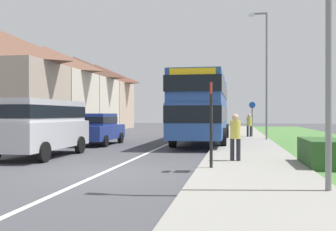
% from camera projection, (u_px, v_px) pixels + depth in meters
% --- Properties ---
extents(ground_plane, '(120.00, 120.00, 0.00)m').
position_uv_depth(ground_plane, '(103.00, 173.00, 10.83)').
color(ground_plane, '#424247').
extents(lane_marking_centre, '(0.14, 60.00, 0.01)m').
position_uv_depth(lane_marking_centre, '(159.00, 148.00, 18.71)').
color(lane_marking_centre, silver).
rests_on(lane_marking_centre, ground_plane).
extents(pavement_near_side, '(3.20, 68.00, 0.12)m').
position_uv_depth(pavement_near_side, '(248.00, 152.00, 16.01)').
color(pavement_near_side, gray).
rests_on(pavement_near_side, ground_plane).
extents(roadside_hedge, '(1.10, 2.49, 0.90)m').
position_uv_depth(roadside_hedge, '(322.00, 154.00, 11.67)').
color(roadside_hedge, '#2D5128').
rests_on(roadside_hedge, ground_plane).
extents(double_decker_bus, '(2.80, 11.26, 3.70)m').
position_uv_depth(double_decker_bus, '(203.00, 106.00, 21.97)').
color(double_decker_bus, '#284C93').
rests_on(double_decker_bus, ground_plane).
extents(parked_van_silver, '(2.11, 5.02, 2.21)m').
position_uv_depth(parked_van_silver, '(41.00, 123.00, 14.85)').
color(parked_van_silver, '#B7B7BC').
rests_on(parked_van_silver, ground_plane).
extents(parked_car_blue, '(2.01, 4.30, 1.69)m').
position_uv_depth(parked_car_blue, '(97.00, 128.00, 20.72)').
color(parked_car_blue, navy).
rests_on(parked_car_blue, ground_plane).
extents(pedestrian_at_stop, '(0.34, 0.34, 1.67)m').
position_uv_depth(pedestrian_at_stop, '(235.00, 135.00, 12.68)').
color(pedestrian_at_stop, '#23232D').
rests_on(pedestrian_at_stop, ground_plane).
extents(pedestrian_walking_away, '(0.34, 0.34, 1.67)m').
position_uv_depth(pedestrian_walking_away, '(249.00, 124.00, 26.17)').
color(pedestrian_walking_away, '#23232D').
rests_on(pedestrian_walking_away, ground_plane).
extents(bus_stop_sign, '(0.09, 0.52, 2.60)m').
position_uv_depth(bus_stop_sign, '(211.00, 118.00, 11.04)').
color(bus_stop_sign, black).
rests_on(bus_stop_sign, ground_plane).
extents(cycle_route_sign, '(0.44, 0.08, 2.52)m').
position_uv_depth(cycle_route_sign, '(252.00, 117.00, 26.83)').
color(cycle_route_sign, slate).
rests_on(cycle_route_sign, ground_plane).
extents(street_lamp_mid, '(1.14, 0.20, 7.85)m').
position_uv_depth(street_lamp_mid, '(265.00, 68.00, 23.37)').
color(street_lamp_mid, slate).
rests_on(street_lamp_mid, ground_plane).
extents(house_terrace_far_side, '(7.67, 24.44, 7.49)m').
position_uv_depth(house_terrace_far_side, '(60.00, 92.00, 35.85)').
color(house_terrace_far_side, tan).
rests_on(house_terrace_far_side, ground_plane).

